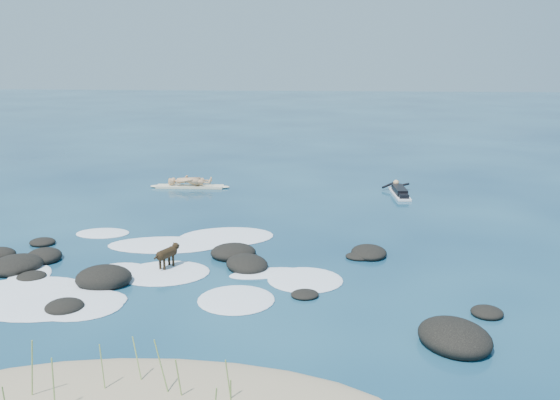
{
  "coord_description": "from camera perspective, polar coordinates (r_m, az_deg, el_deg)",
  "views": [
    {
      "loc": [
        2.95,
        -17.01,
        5.94
      ],
      "look_at": [
        1.14,
        4.0,
        0.9
      ],
      "focal_mm": 40.0,
      "sensor_mm": 36.0,
      "label": 1
    }
  ],
  "objects": [
    {
      "name": "reef_rocks",
      "position": [
        16.77,
        -7.7,
        -6.97
      ],
      "size": [
        14.47,
        7.53,
        0.65
      ],
      "color": "black",
      "rests_on": "ground"
    },
    {
      "name": "ground",
      "position": [
        18.25,
        -4.67,
        -5.59
      ],
      "size": [
        160.0,
        160.0,
        0.0
      ],
      "primitive_type": "plane",
      "color": "#0A2642",
      "rests_on": "ground"
    },
    {
      "name": "dog",
      "position": [
        17.68,
        -10.23,
        -4.81
      ],
      "size": [
        0.58,
        1.04,
        0.71
      ],
      "rotation": [
        0.0,
        0.0,
        1.14
      ],
      "color": "black",
      "rests_on": "ground"
    },
    {
      "name": "paddling_surfer_rig",
      "position": [
        26.9,
        10.86,
        0.8
      ],
      "size": [
        1.22,
        2.73,
        0.47
      ],
      "rotation": [
        0.0,
        0.0,
        1.65
      ],
      "color": "white",
      "rests_on": "ground"
    },
    {
      "name": "standing_surfer_rig",
      "position": [
        27.98,
        -8.29,
        2.73
      ],
      "size": [
        3.58,
        0.73,
        2.04
      ],
      "rotation": [
        0.0,
        0.0,
        0.04
      ],
      "color": "beige",
      "rests_on": "ground"
    },
    {
      "name": "breaking_foam",
      "position": [
        17.76,
        -11.87,
        -6.36
      ],
      "size": [
        10.18,
        8.83,
        0.12
      ],
      "color": "white",
      "rests_on": "ground"
    },
    {
      "name": "dune_grass",
      "position": [
        10.95,
        -13.52,
        -16.07
      ],
      "size": [
        3.55,
        1.87,
        1.2
      ],
      "color": "#83A54F",
      "rests_on": "ground"
    }
  ]
}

